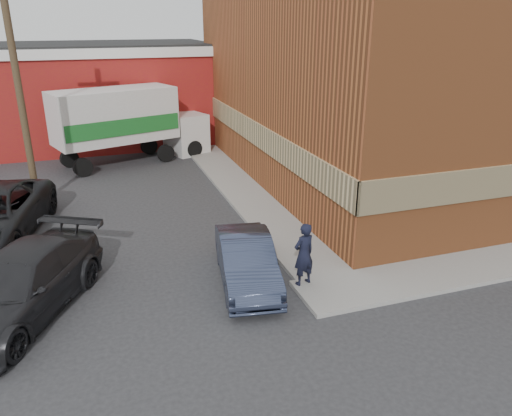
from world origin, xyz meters
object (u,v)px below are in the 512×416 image
object	(u,v)px
warehouse	(71,94)
sedan	(247,261)
brick_building	(399,70)
suv_b	(20,285)
box_truck	(129,120)
man	(304,254)
utility_pole	(18,82)

from	to	relation	value
warehouse	sedan	size ratio (longest dim) A/B	4.00
brick_building	suv_b	distance (m)	18.22
warehouse	sedan	bearing A→B (deg)	-77.20
warehouse	box_truck	bearing A→B (deg)	-64.89
brick_building	warehouse	bearing A→B (deg)	142.80
brick_building	suv_b	size ratio (longest dim) A/B	3.34
box_truck	suv_b	bearing A→B (deg)	-124.78
man	warehouse	bearing A→B (deg)	-89.56
man	suv_b	world-z (taller)	man
utility_pole	suv_b	world-z (taller)	utility_pole
sedan	suv_b	size ratio (longest dim) A/B	0.75
brick_building	man	world-z (taller)	brick_building
man	box_truck	xyz separation A→B (m)	(-3.11, 14.50, 1.15)
suv_b	box_truck	world-z (taller)	box_truck
warehouse	man	distance (m)	21.14
man	suv_b	size ratio (longest dim) A/B	0.32
brick_building	warehouse	distance (m)	18.30
man	sedan	world-z (taller)	man
brick_building	warehouse	world-z (taller)	brick_building
man	sedan	xyz separation A→B (m)	(-1.37, 0.75, -0.33)
utility_pole	suv_b	bearing A→B (deg)	-88.64
utility_pole	brick_building	bearing A→B (deg)	-0.02
sedan	suv_b	distance (m)	5.75
brick_building	warehouse	size ratio (longest dim) A/B	1.12
box_truck	brick_building	bearing A→B (deg)	-42.23
utility_pole	warehouse	bearing A→B (deg)	82.23
utility_pole	sedan	xyz separation A→B (m)	(5.93, -8.50, -4.07)
brick_building	sedan	world-z (taller)	brick_building
brick_building	suv_b	xyz separation A→B (m)	(-15.80, -8.19, -3.89)
brick_building	utility_pole	distance (m)	16.00
sedan	man	bearing A→B (deg)	-19.29
brick_building	sedan	distance (m)	13.77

